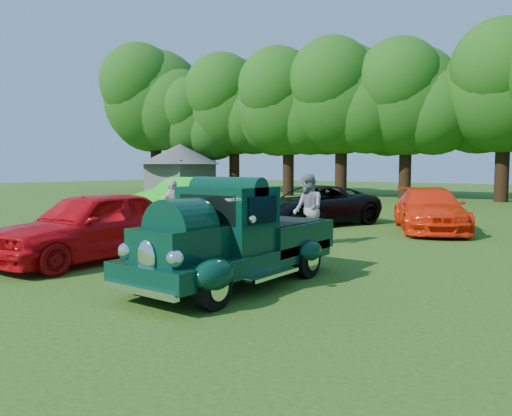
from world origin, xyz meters
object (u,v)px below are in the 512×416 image
Objects in this scene: spectator_grey at (308,209)px; gazebo at (180,163)px; spectator_pink at (210,206)px; red_convertible at (92,225)px; back_car_orange at (430,210)px; hero_pickup at (235,242)px; back_car_black at (312,205)px; spectator_white at (172,210)px; back_car_lime at (185,196)px.

spectator_grey is 27.36m from gazebo.
gazebo reaches higher than spectator_pink.
back_car_orange is at bearing 63.74° from red_convertible.
red_convertible is 10.51m from back_car_orange.
hero_pickup is 0.97× the size of red_convertible.
spectator_white reaches higher than back_car_black.
spectator_pink is at bearing 135.24° from hero_pickup.
spectator_grey is at bearing -10.18° from spectator_pink.
back_car_black is (0.47, 8.74, -0.07)m from red_convertible.
spectator_white is (-1.42, -5.43, 0.15)m from back_car_black.
spectator_white is (-5.28, -6.26, 0.16)m from back_car_orange.
hero_pickup is at bearing -118.60° from back_car_orange.
red_convertible is 2.84× the size of spectator_pink.
red_convertible is 0.92× the size of back_car_lime.
gazebo is at bearing 136.88° from hero_pickup.
back_car_black is 5.61m from spectator_white.
hero_pickup reaches higher than back_car_lime.
hero_pickup reaches higher than red_convertible.
red_convertible reaches higher than back_car_black.
red_convertible is 5.44m from spectator_pink.
spectator_grey is (2.68, 4.72, 0.17)m from red_convertible.
spectator_pink is (-5.19, 5.15, 0.05)m from hero_pickup.
back_car_black is 0.79× the size of gazebo.
hero_pickup is 0.87× the size of back_car_black.
red_convertible is at bearing -72.58° from back_car_black.
back_car_black is (-3.45, 8.60, -0.04)m from hero_pickup.
back_car_black is 2.68× the size of spectator_grey.
back_car_orange is 5.14m from spectator_grey.
spectator_grey reaches higher than red_convertible.
hero_pickup is at bearing -35.38° from spectator_grey.
back_car_lime reaches higher than spectator_pink.
spectator_pink is 3.99m from spectator_grey.
back_car_lime reaches higher than red_convertible.
spectator_white is at bearing -84.10° from back_car_black.
spectator_grey reaches higher than back_car_lime.
spectator_white is (0.32, -1.97, 0.05)m from spectator_pink.
spectator_white is (-0.94, 3.32, 0.08)m from red_convertible.
back_car_orange is at bearing 35.42° from spectator_pink.
spectator_pink reaches higher than back_car_orange.
red_convertible is 0.95× the size of back_car_orange.
back_car_orange is 8.19m from spectator_white.
spectator_pink is at bearing -148.79° from spectator_grey.
back_car_black is 3.87m from spectator_pink.
hero_pickup is 9.27m from back_car_black.
red_convertible is 0.71× the size of gazebo.
back_car_lime is (-9.74, 8.63, 0.07)m from hero_pickup.
back_car_lime reaches higher than back_car_orange.
back_car_orange is 2.52× the size of spectator_grey.
spectator_white is at bearing -82.64° from spectator_pink.
back_car_orange is (4.34, 9.58, -0.08)m from red_convertible.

